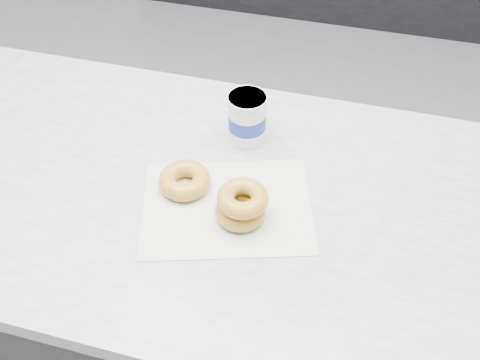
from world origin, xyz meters
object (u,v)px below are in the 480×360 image
object	(u,v)px
donut_stack	(241,205)
coffee_cup	(247,118)
counter	(186,298)
donut_single	(184,180)

from	to	relation	value
donut_stack	coffee_cup	distance (m)	0.24
counter	coffee_cup	bearing A→B (deg)	56.55
donut_stack	counter	bearing A→B (deg)	163.30
coffee_cup	counter	bearing A→B (deg)	-134.27
counter	coffee_cup	xyz separation A→B (m)	(0.12, 0.18, 0.51)
donut_single	coffee_cup	world-z (taller)	coffee_cup
counter	donut_stack	xyz separation A→B (m)	(0.17, -0.05, 0.49)
counter	coffee_cup	distance (m)	0.55
donut_single	donut_stack	distance (m)	0.14
donut_stack	coffee_cup	bearing A→B (deg)	101.88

